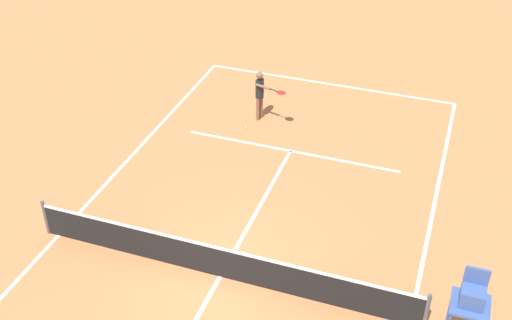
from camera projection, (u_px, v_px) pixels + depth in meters
ground_plane at (220, 276)px, 16.17m from camera, size 60.00×60.00×0.00m
court_lines at (220, 276)px, 16.17m from camera, size 9.49×22.00×0.01m
tennis_net at (220, 262)px, 15.89m from camera, size 10.09×0.10×1.07m
player_serving at (261, 92)px, 21.94m from camera, size 1.24×0.85×1.78m
tennis_ball at (246, 127)px, 22.01m from camera, size 0.07×0.07×0.07m
umpire_chair at (471, 303)px, 13.27m from camera, size 0.80×0.80×2.41m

